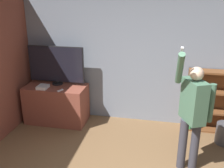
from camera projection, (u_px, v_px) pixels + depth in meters
wall_back at (137, 59)px, 5.34m from camera, size 6.75×0.09×2.70m
tv_ledge at (57, 104)px, 5.58m from camera, size 1.27×0.65×0.80m
television at (56, 65)px, 5.40m from camera, size 1.19×0.22×0.82m
game_console at (43, 87)px, 5.31m from camera, size 0.20×0.24×0.06m
remote_loose at (60, 90)px, 5.18m from camera, size 0.10×0.14×0.02m
bookshelf at (208, 102)px, 5.17m from camera, size 0.97×0.28×1.25m
person at (193, 110)px, 3.86m from camera, size 0.58×0.57×2.00m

